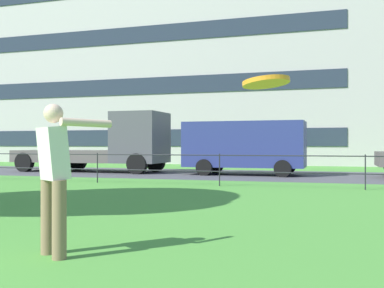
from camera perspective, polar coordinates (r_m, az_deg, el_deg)
name	(u,v)px	position (r m, az deg, el deg)	size (l,w,h in m)	color
street_strip	(203,174)	(20.07, 1.32, -3.72)	(80.00, 6.84, 0.01)	#4C4C51
park_fence	(156,163)	(14.83, -4.51, -2.42)	(29.56, 0.04, 1.00)	#232328
person_thrower	(55,174)	(5.48, -16.70, -3.55)	(0.78, 0.65, 1.74)	#846B4C
frisbee	(266,82)	(2.67, 9.16, 7.57)	(0.36, 0.36, 0.06)	orange
flatbed_truck_center	(111,146)	(21.71, -9.97, -0.24)	(7.32, 2.46, 2.75)	#4C4C51
panel_van_left	(245,145)	(19.50, 6.58, -0.10)	(5.01, 2.13, 2.24)	navy
apartment_building_background	(183,73)	(37.92, -1.15, 8.80)	(30.13, 14.66, 14.26)	#B7B2AD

